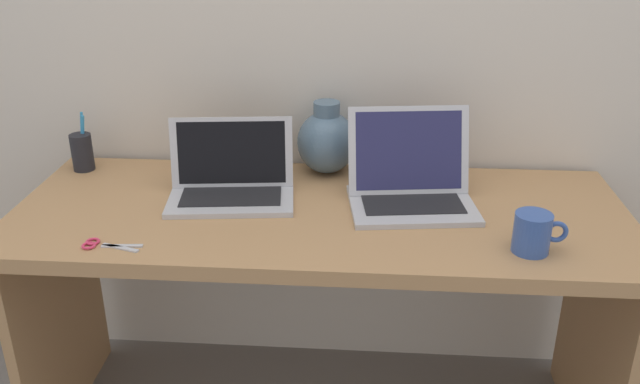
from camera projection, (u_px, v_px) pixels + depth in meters
name	position (u px, v px, depth m)	size (l,w,h in m)	color
back_wall	(329.00, 10.00, 1.98)	(4.40, 0.04, 2.40)	beige
desk	(320.00, 256.00, 1.89)	(1.67, 0.66, 0.73)	#AD7F51
laptop_left	(231.00, 177.00, 1.89)	(0.37, 0.25, 0.21)	#B2B2B7
laptop_right	(410.00, 179.00, 1.85)	(0.36, 0.30, 0.25)	#B2B2B7
green_vase	(327.00, 141.00, 2.04)	(0.18, 0.18, 0.22)	slate
coffee_mug	(533.00, 233.00, 1.60)	(0.13, 0.09, 0.10)	#335199
pen_cup	(82.00, 152.00, 2.07)	(0.06, 0.06, 0.18)	black
scissors	(102.00, 245.00, 1.64)	(0.15, 0.06, 0.01)	#B7B7BC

